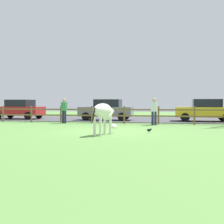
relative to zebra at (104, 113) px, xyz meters
The scene contains 10 objects.
ground_plane 1.71m from the zebra, 92.97° to the left, with size 60.00×60.00×0.00m, color #5B8C42.
parking_asphalt 10.78m from the zebra, 90.40° to the left, with size 28.00×7.40×0.05m, color #47474C.
paddock_fence 6.45m from the zebra, 91.35° to the left, with size 21.96×0.11×1.13m.
zebra is the anchor object (origin of this frame).
crow_on_grass 2.30m from the zebra, 33.14° to the left, with size 0.22×0.10×0.20m.
parked_car_grey 9.33m from the zebra, 101.96° to the left, with size 4.00×1.88×1.56m.
parked_car_yellow 10.53m from the zebra, 60.57° to the left, with size 4.02×1.92×1.56m.
parked_car_red 13.16m from the zebra, 135.04° to the left, with size 4.06×2.00×1.56m.
visitor_left_of_tree 5.89m from the zebra, 72.28° to the left, with size 0.39×0.27×1.64m.
visitor_right_of_tree 7.19m from the zebra, 124.59° to the left, with size 0.40×0.30×1.64m.
Camera 1 is at (2.70, -12.52, 1.32)m, focal length 43.97 mm.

